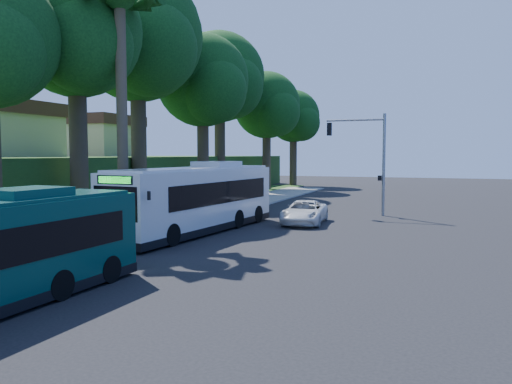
% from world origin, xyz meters
% --- Properties ---
extents(ground, '(140.00, 140.00, 0.00)m').
position_xyz_m(ground, '(0.00, 0.00, 0.00)').
color(ground, black).
rests_on(ground, ground).
extents(sidewalk, '(4.50, 70.00, 0.12)m').
position_xyz_m(sidewalk, '(-7.30, 0.00, 0.06)').
color(sidewalk, gray).
rests_on(sidewalk, ground).
extents(red_curb, '(0.25, 30.00, 0.13)m').
position_xyz_m(red_curb, '(-5.00, -4.00, 0.07)').
color(red_curb, maroon).
rests_on(red_curb, ground).
extents(grass_verge, '(8.00, 70.00, 0.06)m').
position_xyz_m(grass_verge, '(-13.00, 5.00, 0.03)').
color(grass_verge, '#234719').
rests_on(grass_verge, ground).
extents(bus_shelter, '(3.20, 1.51, 2.55)m').
position_xyz_m(bus_shelter, '(-7.26, -2.86, 1.81)').
color(bus_shelter, black).
rests_on(bus_shelter, ground).
extents(stop_sign_pole, '(0.35, 0.06, 3.17)m').
position_xyz_m(stop_sign_pole, '(-5.40, -5.00, 2.08)').
color(stop_sign_pole, gray).
rests_on(stop_sign_pole, ground).
extents(traffic_signal_pole, '(4.10, 0.30, 7.00)m').
position_xyz_m(traffic_signal_pole, '(3.78, 10.00, 4.42)').
color(traffic_signal_pole, gray).
rests_on(traffic_signal_pole, ground).
extents(palm_tree, '(4.20, 4.20, 14.40)m').
position_xyz_m(palm_tree, '(-8.20, -1.50, 12.38)').
color(palm_tree, '#4C3F2D').
rests_on(palm_tree, ground).
extents(hillside_backdrop, '(24.00, 60.00, 8.80)m').
position_xyz_m(hillside_backdrop, '(-26.30, 15.10, 2.44)').
color(hillside_backdrop, '#234719').
rests_on(hillside_backdrop, ground).
extents(tree_0, '(8.40, 8.00, 15.70)m').
position_xyz_m(tree_0, '(-12.40, -0.02, 11.20)').
color(tree_0, '#382B1E').
rests_on(tree_0, ground).
extents(tree_1, '(10.50, 10.00, 18.26)m').
position_xyz_m(tree_1, '(-13.37, 7.98, 12.73)').
color(tree_1, '#382B1E').
rests_on(tree_1, ground).
extents(tree_2, '(8.82, 8.40, 15.12)m').
position_xyz_m(tree_2, '(-11.89, 15.98, 10.48)').
color(tree_2, '#382B1E').
rests_on(tree_2, ground).
extents(tree_3, '(10.08, 9.60, 17.28)m').
position_xyz_m(tree_3, '(-13.88, 23.98, 11.98)').
color(tree_3, '#382B1E').
rests_on(tree_3, ground).
extents(tree_4, '(8.40, 8.00, 14.14)m').
position_xyz_m(tree_4, '(-11.40, 31.98, 9.73)').
color(tree_4, '#382B1E').
rests_on(tree_4, ground).
extents(tree_5, '(7.35, 7.00, 12.86)m').
position_xyz_m(tree_5, '(-10.41, 39.99, 8.96)').
color(tree_5, '#382B1E').
rests_on(tree_5, ground).
extents(white_bus, '(3.95, 13.03, 3.82)m').
position_xyz_m(white_bus, '(-3.79, -0.91, 1.87)').
color(white_bus, silver).
rests_on(white_bus, ground).
extents(pickup, '(2.78, 5.25, 1.41)m').
position_xyz_m(pickup, '(0.77, 4.27, 0.70)').
color(pickup, silver).
rests_on(pickup, ground).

